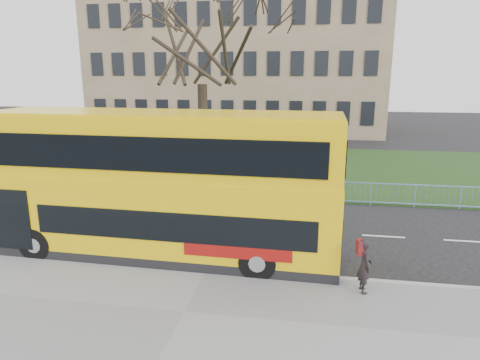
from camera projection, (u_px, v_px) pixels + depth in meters
name	position (u px, v px, depth m)	size (l,w,h in m)	color
ground	(218.00, 252.00, 15.08)	(120.00, 120.00, 0.00)	black
kerb	(208.00, 269.00, 13.58)	(80.00, 0.20, 0.14)	#969698
grass_verge	(263.00, 166.00, 28.75)	(80.00, 15.40, 0.08)	#193413
guard_railing	(246.00, 189.00, 21.26)	(40.00, 0.12, 1.10)	#769DD2
bare_tree	(202.00, 65.00, 23.52)	(9.10, 9.10, 13.01)	black
civic_building	(240.00, 65.00, 47.66)	(30.00, 15.00, 14.00)	#7D694F
yellow_bus	(164.00, 182.00, 14.22)	(11.66, 3.07, 4.86)	yellow
pedestrian	(365.00, 265.00, 11.94)	(0.58, 0.38, 1.59)	black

